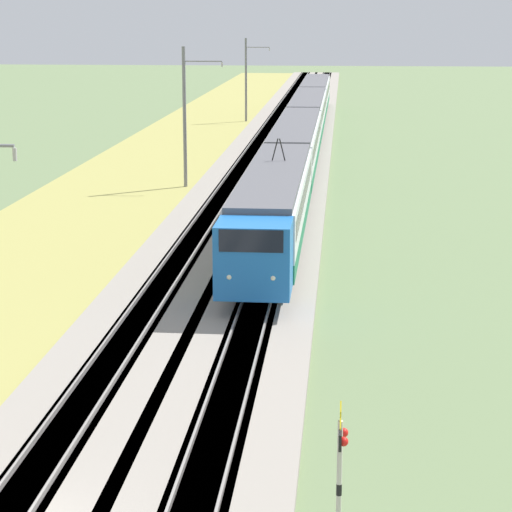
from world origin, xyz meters
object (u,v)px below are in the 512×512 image
passenger_train (303,127)px  catenary_mast_far (247,79)px  crossing_signal_far (340,460)px  catenary_mast_mid (185,116)px

passenger_train → catenary_mast_far: size_ratio=10.27×
crossing_signal_far → catenary_mast_far: catenary_mast_far is taller
passenger_train → catenary_mast_far: bearing=-164.8°
passenger_train → catenary_mast_mid: (-15.00, 6.79, 2.27)m
crossing_signal_far → catenary_mast_far: bearing=96.8°
crossing_signal_far → catenary_mast_mid: catenary_mast_mid is taller
crossing_signal_far → catenary_mast_mid: 44.46m
crossing_signal_far → catenary_mast_far: (83.19, 9.97, 2.47)m
passenger_train → catenary_mast_mid: catenary_mast_mid is taller
passenger_train → catenary_mast_mid: bearing=-24.4°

